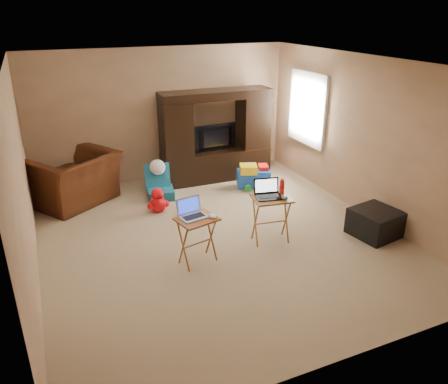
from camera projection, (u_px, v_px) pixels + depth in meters
name	position (u px, v px, depth m)	size (l,w,h in m)	color
floor	(219.00, 237.00, 6.50)	(5.50, 5.50, 0.00)	tan
ceiling	(218.00, 63.00, 5.52)	(5.50, 5.50, 0.00)	silver
wall_back	(163.00, 115.00, 8.33)	(5.00, 5.00, 0.00)	tan
wall_front	(344.00, 251.00, 3.69)	(5.00, 5.00, 0.00)	tan
wall_left	(21.00, 184.00, 5.10)	(5.50, 5.50, 0.00)	tan
wall_right	(363.00, 137.00, 6.92)	(5.50, 5.50, 0.00)	tan
window_pane	(308.00, 108.00, 8.17)	(1.20, 1.20, 0.00)	white
window_frame	(307.00, 108.00, 8.16)	(0.06, 1.14, 1.34)	white
entertainment_center	(216.00, 136.00, 8.37)	(2.13, 0.53, 1.74)	black
television	(217.00, 138.00, 8.34)	(0.88, 0.12, 0.51)	black
recliner	(74.00, 179.00, 7.47)	(1.34, 1.17, 0.87)	#4A200F
child_rocker	(160.00, 182.00, 7.70)	(0.45, 0.51, 0.60)	#175F81
plush_toy	(158.00, 200.00, 7.21)	(0.38, 0.32, 0.42)	red
push_toy	(254.00, 175.00, 8.20)	(0.62, 0.44, 0.46)	blue
ottoman	(375.00, 223.00, 6.48)	(0.62, 0.62, 0.40)	black
tray_table_left	(197.00, 240.00, 5.73)	(0.50, 0.40, 0.65)	#A05A26
tray_table_right	(271.00, 220.00, 6.25)	(0.53, 0.42, 0.69)	#A36A27
laptop_left	(194.00, 209.00, 5.57)	(0.34, 0.28, 0.24)	#ACABB0
laptop_right	(269.00, 190.00, 6.07)	(0.36, 0.29, 0.24)	black
mouse_left	(213.00, 216.00, 5.61)	(0.08, 0.13, 0.05)	white
mouse_right	(285.00, 197.00, 6.05)	(0.09, 0.14, 0.06)	#3B3B3F
water_bottle	(282.00, 186.00, 6.21)	(0.07, 0.07, 0.21)	red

